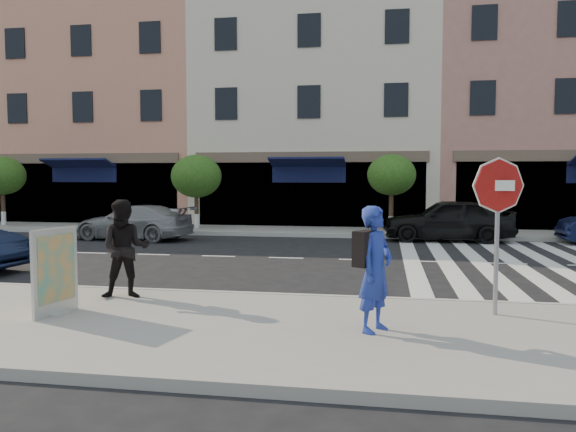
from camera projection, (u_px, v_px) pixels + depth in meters
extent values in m
plane|color=black|center=(254.00, 285.00, 12.03)|extent=(120.00, 120.00, 0.00)
cube|color=gray|center=(196.00, 328.00, 8.34)|extent=(60.00, 4.50, 0.15)
cube|color=gray|center=(316.00, 231.00, 22.84)|extent=(60.00, 3.00, 0.15)
cube|color=tan|center=(127.00, 89.00, 30.11)|extent=(10.00, 9.00, 14.00)
cube|color=beige|center=(321.00, 113.00, 28.43)|extent=(11.00, 9.00, 11.00)
cube|color=tan|center=(575.00, 87.00, 26.32)|extent=(13.00, 9.00, 13.00)
cylinder|color=#473323|center=(3.00, 207.00, 24.96)|extent=(0.18, 0.18, 1.65)
cylinder|color=silver|center=(4.00, 218.00, 25.00)|extent=(0.20, 0.20, 0.60)
ellipsoid|color=#224E16|center=(2.00, 176.00, 24.86)|extent=(2.00, 2.00, 1.70)
cylinder|color=#473323|center=(197.00, 209.00, 23.43)|extent=(0.18, 0.18, 1.60)
cylinder|color=silver|center=(197.00, 221.00, 23.47)|extent=(0.20, 0.20, 0.60)
ellipsoid|color=#224E16|center=(196.00, 176.00, 23.33)|extent=(2.10, 2.10, 1.79)
cylinder|color=#473323|center=(391.00, 210.00, 22.07)|extent=(0.18, 0.18, 1.71)
cylinder|color=silver|center=(391.00, 224.00, 22.11)|extent=(0.20, 0.20, 0.60)
ellipsoid|color=#224E16|center=(392.00, 175.00, 21.97)|extent=(1.90, 1.90, 1.62)
cylinder|color=gray|center=(497.00, 244.00, 8.78)|extent=(0.07, 0.07, 2.24)
cylinder|color=white|center=(498.00, 185.00, 8.70)|extent=(0.88, 0.05, 0.88)
cylinder|color=#9E1411|center=(499.00, 186.00, 8.68)|extent=(0.82, 0.06, 0.81)
cube|color=white|center=(499.00, 186.00, 8.65)|extent=(0.46, 0.04, 0.16)
imported|color=navy|center=(376.00, 269.00, 7.84)|extent=(0.68, 0.77, 1.77)
imported|color=black|center=(125.00, 249.00, 10.01)|extent=(1.04, 0.93, 1.77)
cube|color=beige|center=(56.00, 313.00, 8.85)|extent=(0.38, 0.38, 0.04)
cube|color=beige|center=(55.00, 272.00, 8.80)|extent=(0.26, 0.89, 1.37)
cube|color=#D88C3F|center=(57.00, 268.00, 8.78)|extent=(0.19, 0.72, 1.05)
imported|color=gray|center=(134.00, 222.00, 20.53)|extent=(4.58, 2.30, 1.28)
imported|color=black|center=(448.00, 220.00, 20.07)|extent=(4.57, 1.89, 1.55)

